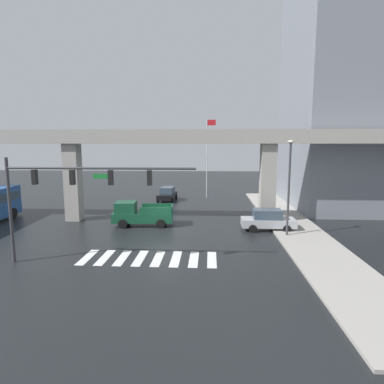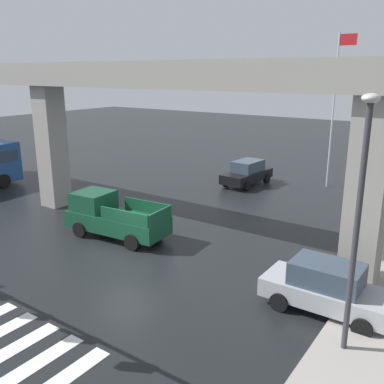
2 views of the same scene
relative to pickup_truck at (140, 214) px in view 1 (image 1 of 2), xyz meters
name	(u,v)px [view 1 (image 1 of 2)]	position (x,y,z in m)	size (l,w,h in m)	color
ground_plane	(164,231)	(2.33, -1.69, -0.99)	(120.00, 120.00, 0.00)	black
crosswalk_stripes	(149,258)	(2.33, -8.04, -0.98)	(8.25, 2.80, 0.01)	silver
elevated_overpass	(168,144)	(2.33, 1.74, 5.94)	(49.94, 2.01, 8.20)	#9E9991
office_building	(363,43)	(22.16, 10.51, 16.62)	(14.20, 14.53, 35.22)	gray
sidewalk_east	(293,226)	(13.06, 0.31, -0.91)	(4.00, 36.00, 0.15)	#9E9991
pickup_truck	(140,214)	(0.00, 0.00, 0.00)	(5.24, 2.39, 2.08)	#14472D
sedan_black	(167,194)	(0.74, 12.54, -0.14)	(2.23, 4.43, 1.72)	black
sedan_silver	(268,220)	(10.74, -0.88, -0.14)	(4.30, 1.97, 1.72)	#A8AAAF
traffic_signal_mast	(70,185)	(-1.88, -9.11, 3.68)	(10.89, 0.32, 6.20)	#38383D
street_lamp_near_corner	(289,177)	(11.86, -2.77, 3.57)	(0.44, 0.70, 7.24)	#38383D
flagpole	(208,153)	(5.67, 15.24, 4.91)	(1.16, 0.12, 10.19)	silver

